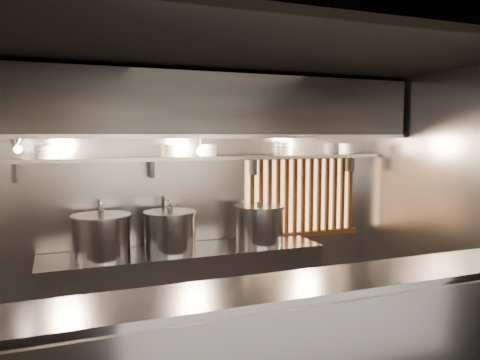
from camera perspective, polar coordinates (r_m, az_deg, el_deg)
ceiling at (r=4.06m, az=1.42°, el=14.96°), size 4.50×4.50×0.00m
wall_back at (r=5.47m, az=-4.68°, el=-2.25°), size 4.50×0.00×4.50m
wall_right at (r=5.34m, az=24.29°, el=-2.89°), size 0.00×3.00×3.00m
cooking_bench at (r=5.26m, az=-6.64°, el=-13.23°), size 3.00×0.70×0.90m
bowl_shelf at (r=5.25m, az=-4.16°, el=2.70°), size 4.40×0.34×0.04m
exhaust_hood at (r=5.04m, az=-3.46°, el=8.78°), size 4.40×0.81×0.65m
wood_screen at (r=5.93m, az=7.60°, el=-1.88°), size 1.56×0.09×1.04m
faucet_left at (r=5.14m, az=-16.64°, el=-3.99°), size 0.04×0.30×0.50m
faucet_right at (r=5.24m, az=-8.98°, el=-3.66°), size 0.04×0.30×0.50m
heat_lamp at (r=4.56m, az=-25.80°, el=4.13°), size 0.25×0.35×0.20m
pendant_bulb at (r=5.11m, az=-4.84°, el=3.54°), size 0.09×0.09×0.19m
stock_pot_left at (r=4.93m, az=-16.53°, el=-6.57°), size 0.60×0.60×0.48m
stock_pot_mid at (r=5.04m, az=-8.50°, el=-6.20°), size 0.60×0.60×0.47m
stock_pot_right at (r=5.37m, az=2.41°, el=-5.40°), size 0.62×0.62×0.48m
bowl_stack_0 at (r=5.02m, az=-22.46°, el=3.16°), size 0.24×0.24×0.13m
bowl_stack_1 at (r=5.14m, az=-8.56°, el=3.56°), size 0.21×0.21×0.13m
bowl_stack_2 at (r=5.26m, az=-3.91°, el=3.64°), size 0.20×0.20×0.13m
bowl_stack_3 at (r=5.61m, az=5.43°, el=3.93°), size 0.20×0.20×0.17m
bowl_stack_4 at (r=6.06m, az=12.85°, el=3.75°), size 0.20×0.20×0.13m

